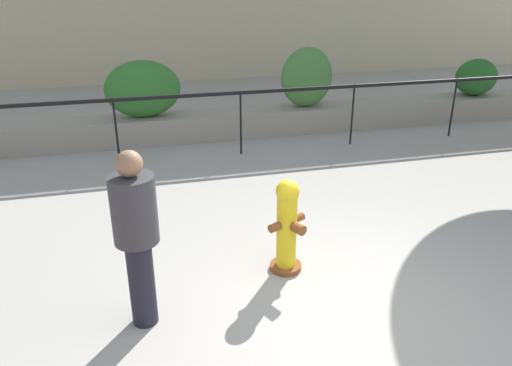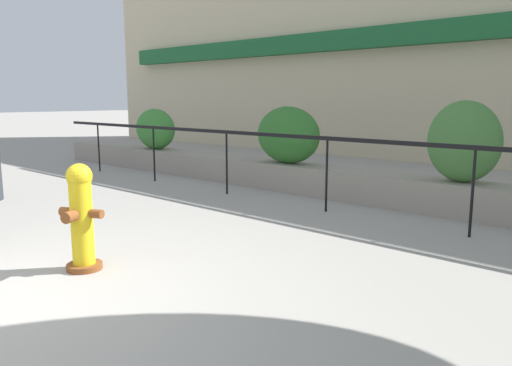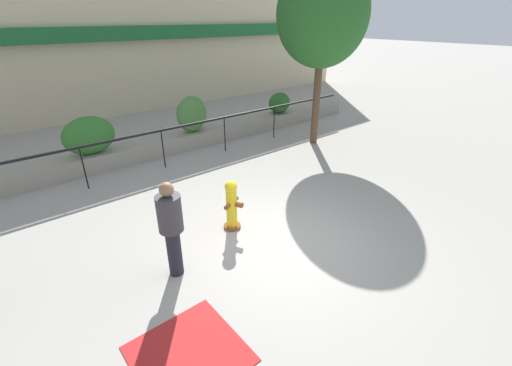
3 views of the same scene
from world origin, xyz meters
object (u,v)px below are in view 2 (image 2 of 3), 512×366
Objects in this scene: hedge_bush_1 at (288,135)px; hedge_bush_2 at (464,142)px; hedge_bush_0 at (155,129)px; fire_hydrant at (81,216)px.

hedge_bush_2 is (3.23, 0.00, 0.06)m from hedge_bush_1.
hedge_bush_2 reaches higher than hedge_bush_1.
hedge_bush_2 is at bearing 0.00° from hedge_bush_0.
hedge_bush_2 reaches higher than fire_hydrant.
hedge_bush_0 is 7.28m from fire_hydrant.
hedge_bush_0 is at bearing 180.00° from hedge_bush_1.
hedge_bush_1 is 1.19× the size of hedge_bush_2.
hedge_bush_0 is at bearing 137.34° from fire_hydrant.
fire_hydrant is (1.28, -4.93, -0.48)m from hedge_bush_1.
hedge_bush_0 is 7.30m from hedge_bush_2.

